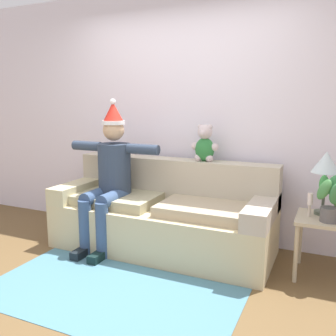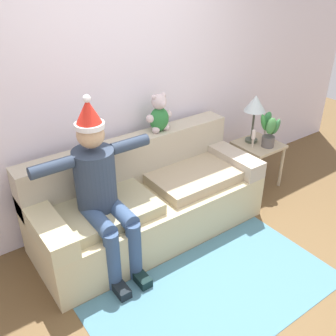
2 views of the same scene
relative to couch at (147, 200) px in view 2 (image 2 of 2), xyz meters
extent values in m
plane|color=brown|center=(0.00, -1.04, -0.35)|extent=(10.00, 10.00, 0.00)
cube|color=silver|center=(0.00, 0.51, 1.00)|extent=(7.00, 0.10, 2.70)
cube|color=#C6B68A|center=(0.00, -0.05, -0.12)|extent=(2.21, 0.88, 0.45)
cube|color=#B9AF98|center=(0.00, 0.26, 0.33)|extent=(2.21, 0.24, 0.45)
cube|color=#C4B88D|center=(-1.00, -0.05, 0.19)|extent=(0.22, 0.88, 0.17)
cube|color=#B5A895|center=(1.00, -0.05, 0.19)|extent=(0.22, 0.88, 0.17)
cube|color=tan|center=(-0.50, -0.10, 0.15)|extent=(0.89, 0.61, 0.10)
cube|color=tan|center=(0.50, -0.10, 0.15)|extent=(0.89, 0.61, 0.10)
cylinder|color=#2D3B4F|center=(-0.54, -0.07, 0.46)|extent=(0.34, 0.34, 0.52)
sphere|color=tan|center=(-0.54, -0.07, 0.86)|extent=(0.22, 0.22, 0.22)
cylinder|color=white|center=(-0.54, -0.07, 0.94)|extent=(0.23, 0.23, 0.04)
cone|color=red|center=(-0.54, -0.07, 1.05)|extent=(0.21, 0.21, 0.20)
sphere|color=white|center=(-0.54, -0.07, 1.15)|extent=(0.06, 0.06, 0.06)
cylinder|color=#364E73|center=(-0.64, -0.27, 0.20)|extent=(0.14, 0.40, 0.14)
cylinder|color=#364E73|center=(-0.64, -0.47, -0.07)|extent=(0.13, 0.13, 0.55)
cube|color=black|center=(-0.64, -0.55, -0.31)|extent=(0.10, 0.24, 0.08)
cylinder|color=#364E73|center=(-0.44, -0.27, 0.20)|extent=(0.14, 0.40, 0.14)
cylinder|color=#364E73|center=(-0.44, -0.47, -0.07)|extent=(0.13, 0.13, 0.55)
cube|color=black|center=(-0.44, -0.55, -0.31)|extent=(0.10, 0.24, 0.08)
cylinder|color=#2D3B4F|center=(-0.88, -0.07, 0.68)|extent=(0.34, 0.10, 0.10)
cylinder|color=#2D3B4F|center=(-0.20, -0.07, 0.68)|extent=(0.34, 0.10, 0.10)
ellipsoid|color=#2B7638|center=(0.34, 0.26, 0.67)|extent=(0.20, 0.16, 0.24)
sphere|color=beige|center=(0.34, 0.26, 0.85)|extent=(0.15, 0.15, 0.15)
sphere|color=beige|center=(0.34, 0.20, 0.84)|extent=(0.07, 0.07, 0.07)
sphere|color=beige|center=(0.29, 0.26, 0.90)|extent=(0.05, 0.05, 0.05)
sphere|color=beige|center=(0.39, 0.26, 0.90)|extent=(0.05, 0.05, 0.05)
sphere|color=beige|center=(0.23, 0.26, 0.70)|extent=(0.08, 0.08, 0.08)
sphere|color=beige|center=(0.28, 0.23, 0.58)|extent=(0.08, 0.08, 0.08)
sphere|color=beige|center=(0.44, 0.26, 0.70)|extent=(0.08, 0.08, 0.08)
sphere|color=beige|center=(0.40, 0.23, 0.58)|extent=(0.08, 0.08, 0.08)
cube|color=tan|center=(1.52, -0.02, 0.17)|extent=(0.46, 0.47, 0.03)
cylinder|color=tan|center=(1.32, -0.22, -0.10)|extent=(0.04, 0.04, 0.50)
cylinder|color=tan|center=(1.72, -0.22, -0.10)|extent=(0.04, 0.04, 0.50)
cylinder|color=tan|center=(1.32, 0.19, -0.10)|extent=(0.04, 0.04, 0.50)
cylinder|color=tan|center=(1.72, 0.19, -0.10)|extent=(0.04, 0.04, 0.50)
cylinder|color=#465041|center=(1.49, 0.08, 0.20)|extent=(0.14, 0.14, 0.03)
cylinder|color=#444A3F|center=(1.49, 0.08, 0.38)|extent=(0.02, 0.02, 0.34)
cone|color=silver|center=(1.49, 0.08, 0.65)|extent=(0.24, 0.24, 0.18)
cylinder|color=#5C5756|center=(1.54, -0.12, 0.24)|extent=(0.14, 0.14, 0.12)
ellipsoid|color=#44783E|center=(1.59, -0.12, 0.40)|extent=(0.07, 0.12, 0.19)
ellipsoid|color=#378246|center=(1.56, -0.05, 0.48)|extent=(0.17, 0.09, 0.20)
ellipsoid|color=#35883A|center=(1.49, -0.07, 0.47)|extent=(0.12, 0.16, 0.20)
ellipsoid|color=#3C793B|center=(1.49, -0.17, 0.46)|extent=(0.18, 0.13, 0.21)
ellipsoid|color=#377843|center=(1.58, -0.18, 0.44)|extent=(0.14, 0.13, 0.19)
cylinder|color=beige|center=(1.39, -0.04, 0.24)|extent=(0.02, 0.02, 0.10)
cylinder|color=white|center=(1.39, -0.04, 0.34)|extent=(0.04, 0.04, 0.10)
cylinder|color=beige|center=(1.65, 0.02, 0.26)|extent=(0.02, 0.02, 0.15)
cylinder|color=white|center=(1.65, 0.02, 0.38)|extent=(0.04, 0.04, 0.10)
cube|color=teal|center=(0.00, -1.04, -0.34)|extent=(2.04, 1.09, 0.01)
camera|label=1|loc=(1.53, -3.28, 1.16)|focal=39.19mm
camera|label=2|loc=(-1.64, -2.62, 2.09)|focal=41.20mm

